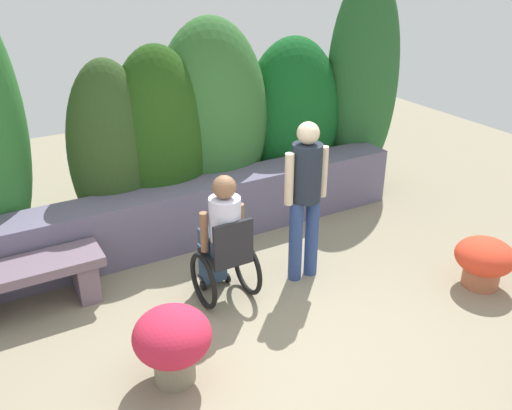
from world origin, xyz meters
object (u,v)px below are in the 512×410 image
Objects in this scene: person_standing_companion at (306,192)px; flower_pot_purple_near at (484,260)px; person_in_wheelchair at (223,242)px; flower_pot_terracotta_by_wall at (173,341)px; stone_bench at (27,281)px.

person_standing_companion is 2.85× the size of flower_pot_purple_near.
person_standing_companion reaches higher than flower_pot_purple_near.
person_in_wheelchair is at bearing -178.05° from person_standing_companion.
flower_pot_terracotta_by_wall reaches higher than flower_pot_purple_near.
person_in_wheelchair is 2.02× the size of flower_pot_terracotta_by_wall.
person_standing_companion is at bearing -1.65° from person_in_wheelchair.
person_in_wheelchair is 0.96m from person_standing_companion.
person_standing_companion is (2.61, -0.76, 0.65)m from stone_bench.
flower_pot_purple_near is at bearing -19.04° from stone_bench.
stone_bench is 2.15× the size of flower_pot_terracotta_by_wall.
flower_pot_terracotta_by_wall is at bearing -133.57° from person_in_wheelchair.
stone_bench is at bearing 160.12° from person_in_wheelchair.
person_standing_companion is at bearing -11.55° from stone_bench.
flower_pot_terracotta_by_wall is at bearing -150.24° from person_standing_companion.
person_in_wheelchair is 2.67m from flower_pot_purple_near.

